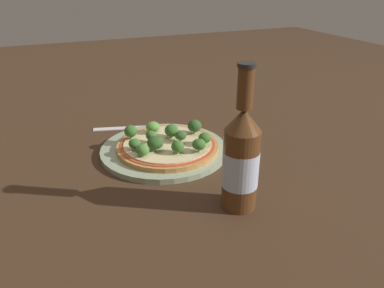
{
  "coord_description": "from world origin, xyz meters",
  "views": [
    {
      "loc": [
        0.71,
        -0.24,
        0.37
      ],
      "look_at": [
        0.1,
        0.02,
        0.06
      ],
      "focal_mm": 35.0,
      "sensor_mm": 36.0,
      "label": 1
    }
  ],
  "objects": [
    {
      "name": "beer_bottle",
      "position": [
        0.25,
        0.05,
        0.09
      ],
      "size": [
        0.06,
        0.06,
        0.25
      ],
      "color": "#563319",
      "rests_on": "ground_plane"
    },
    {
      "name": "broccoli_floret_4",
      "position": [
        -0.01,
        0.02,
        0.04
      ],
      "size": [
        0.03,
        0.03,
        0.03
      ],
      "color": "#89A866",
      "rests_on": "pizza"
    },
    {
      "name": "broccoli_floret_2",
      "position": [
        0.07,
        0.01,
        0.04
      ],
      "size": [
        0.03,
        0.03,
        0.03
      ],
      "color": "#89A866",
      "rests_on": "pizza"
    },
    {
      "name": "broccoli_floret_0",
      "position": [
        -0.04,
        -0.06,
        0.04
      ],
      "size": [
        0.03,
        0.03,
        0.03
      ],
      "color": "#89A866",
      "rests_on": "pizza"
    },
    {
      "name": "broccoli_floret_7",
      "position": [
        0.03,
        -0.03,
        0.04
      ],
      "size": [
        0.03,
        0.03,
        0.03
      ],
      "color": "#89A866",
      "rests_on": "pizza"
    },
    {
      "name": "broccoli_floret_6",
      "position": [
        0.02,
        0.03,
        0.04
      ],
      "size": [
        0.03,
        0.03,
        0.03
      ],
      "color": "#89A866",
      "rests_on": "pizza"
    },
    {
      "name": "broccoli_floret_8",
      "position": [
        0.08,
        0.05,
        0.04
      ],
      "size": [
        0.03,
        0.03,
        0.03
      ],
      "color": "#89A866",
      "rests_on": "pizza"
    },
    {
      "name": "broccoli_floret_11",
      "position": [
        0.02,
        -0.07,
        0.04
      ],
      "size": [
        0.03,
        0.03,
        0.02
      ],
      "color": "#89A866",
      "rests_on": "pizza"
    },
    {
      "name": "pizza",
      "position": [
        0.01,
        0.01,
        0.02
      ],
      "size": [
        0.22,
        0.22,
        0.01
      ],
      "color": "#B77F42",
      "rests_on": "plate"
    },
    {
      "name": "broccoli_floret_5",
      "position": [
        0.05,
        0.08,
        0.04
      ],
      "size": [
        0.03,
        0.03,
        0.03
      ],
      "color": "#89A866",
      "rests_on": "pizza"
    },
    {
      "name": "fork",
      "position": [
        -0.16,
        -0.03,
        0.0
      ],
      "size": [
        0.07,
        0.2,
        0.0
      ],
      "rotation": [
        0.0,
        0.0,
        1.3
      ],
      "color": "silver",
      "rests_on": "ground_plane"
    },
    {
      "name": "ground_plane",
      "position": [
        0.0,
        0.0,
        0.0
      ],
      "size": [
        3.0,
        3.0,
        0.0
      ],
      "primitive_type": "plane",
      "color": "#3D2819"
    },
    {
      "name": "broccoli_floret_10",
      "position": [
        0.05,
        -0.06,
        0.04
      ],
      "size": [
        0.03,
        0.03,
        0.03
      ],
      "color": "#89A866",
      "rests_on": "pizza"
    },
    {
      "name": "plate",
      "position": [
        0.0,
        0.0,
        0.01
      ],
      "size": [
        0.28,
        0.28,
        0.01
      ],
      "color": "#93A384",
      "rests_on": "ground_plane"
    },
    {
      "name": "broccoli_floret_9",
      "position": [
        -0.06,
        -0.01,
        0.04
      ],
      "size": [
        0.03,
        0.03,
        0.03
      ],
      "color": "#89A866",
      "rests_on": "pizza"
    },
    {
      "name": "broccoli_floret_1",
      "position": [
        -0.01,
        -0.03,
        0.04
      ],
      "size": [
        0.02,
        0.02,
        0.03
      ],
      "color": "#89A866",
      "rests_on": "pizza"
    },
    {
      "name": "broccoli_floret_3",
      "position": [
        -0.01,
        0.08,
        0.04
      ],
      "size": [
        0.03,
        0.03,
        0.03
      ],
      "color": "#89A866",
      "rests_on": "pizza"
    }
  ]
}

